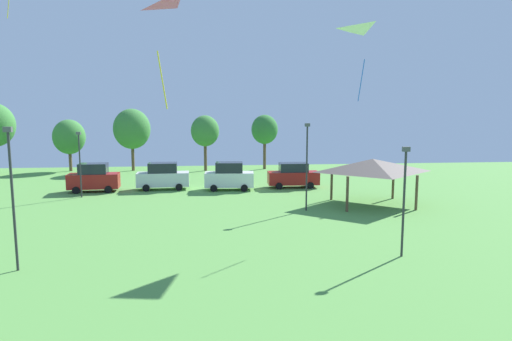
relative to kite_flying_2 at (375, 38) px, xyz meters
The scene contains 15 objects.
kite_flying_2 is the anchor object (origin of this frame).
kite_flying_3 15.13m from the kite_flying_2, 145.21° to the right, with size 1.85×2.46×3.20m.
parked_car_leftmost 27.12m from the kite_flying_2, 144.12° to the left, with size 4.49×2.14×2.57m.
parked_car_second_from_left 23.28m from the kite_flying_2, 133.06° to the left, with size 4.80×2.10×2.48m.
parked_car_third_from_left 19.47m from the kite_flying_2, 119.58° to the left, with size 4.55×2.20×2.57m.
parked_car_rightmost_in_row 18.41m from the kite_flying_2, 97.83° to the left, with size 4.79×1.96×2.35m.
park_pavilion 11.18m from the kite_flying_2, 69.00° to the left, with size 6.76×5.63×3.60m.
light_post_0 21.14m from the kite_flying_2, 163.17° to the right, with size 0.36×0.20×6.65m.
light_post_1 9.98m from the kite_flying_2, 118.63° to the left, with size 0.36×0.20×6.40m.
light_post_2 25.42m from the kite_flying_2, 149.75° to the left, with size 0.36×0.20×5.52m.
light_post_3 10.02m from the kite_flying_2, 92.27° to the right, with size 0.36×0.20×5.59m.
treeline_tree_1 40.05m from the kite_flying_2, 132.44° to the left, with size 3.74×3.74×6.14m.
treeline_tree_2 35.08m from the kite_flying_2, 123.76° to the left, with size 4.35×4.35×7.41m.
treeline_tree_3 30.37m from the kite_flying_2, 110.71° to the left, with size 3.35×3.35×6.63m.
treeline_tree_4 29.56m from the kite_flying_2, 96.40° to the left, with size 3.24×3.24×6.66m.
Camera 1 is at (0.39, 0.50, 7.47)m, focal length 32.00 mm.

